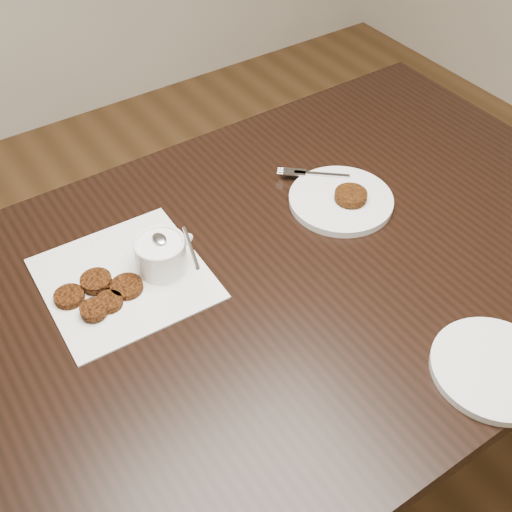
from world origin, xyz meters
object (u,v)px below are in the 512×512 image
Objects in this scene: plate_empty at (494,369)px; plate_with_patty at (341,197)px; sauce_ramekin at (159,242)px; napkin at (125,278)px; table at (283,377)px.

plate_with_patty is at bearing 82.18° from plate_empty.
sauce_ramekin is 0.61m from plate_empty.
plate_with_patty is 1.06× the size of plate_empty.
napkin is 2.19× the size of sauce_ramekin.
table is at bearing -31.03° from sauce_ramekin.
sauce_ramekin is 0.64× the size of plate_empty.
sauce_ramekin reaches higher than napkin.
sauce_ramekin is at bearing 148.97° from table.
plate_empty is at bearing -97.82° from plate_with_patty.
sauce_ramekin reaches higher than table.
napkin is (-0.28, 0.14, 0.38)m from table.
plate_empty is (0.13, -0.38, 0.38)m from table.
plate_with_patty is (0.47, -0.05, 0.01)m from napkin.
sauce_ramekin is 0.41m from plate_with_patty.
plate_with_patty reaches higher than plate_empty.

